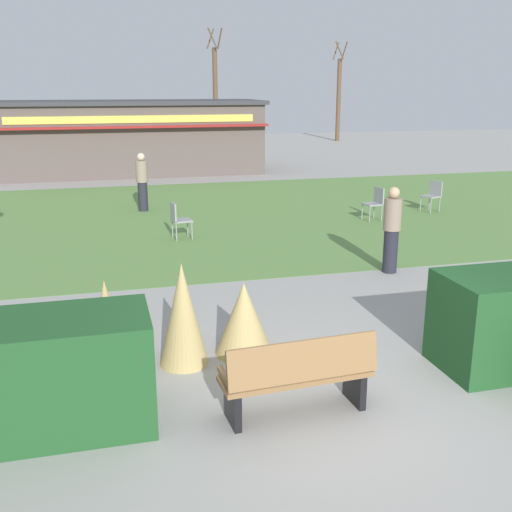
{
  "coord_description": "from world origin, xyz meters",
  "views": [
    {
      "loc": [
        -2.47,
        -5.75,
        3.52
      ],
      "look_at": [
        -0.21,
        2.94,
        1.0
      ],
      "focal_mm": 42.45,
      "sensor_mm": 36.0,
      "label": 1
    }
  ],
  "objects_px": {
    "cafe_chair_east": "(178,217)",
    "tree_left_bg": "(339,98)",
    "food_kiosk": "(132,137)",
    "parked_car_center_slot": "(156,143)",
    "cafe_chair_center": "(433,193)",
    "person_strolling": "(142,182)",
    "tree_center_bg": "(215,96)",
    "cafe_chair_west": "(375,201)",
    "parked_car_west_slot": "(50,145)",
    "park_bench": "(298,376)",
    "person_standing": "(392,229)"
  },
  "relations": [
    {
      "from": "cafe_chair_west",
      "to": "tree_left_bg",
      "type": "relative_size",
      "value": 0.14
    },
    {
      "from": "cafe_chair_center",
      "to": "parked_car_west_slot",
      "type": "distance_m",
      "value": 20.74
    },
    {
      "from": "person_strolling",
      "to": "tree_center_bg",
      "type": "relative_size",
      "value": 0.25
    },
    {
      "from": "person_standing",
      "to": "tree_center_bg",
      "type": "distance_m",
      "value": 25.86
    },
    {
      "from": "tree_center_bg",
      "to": "cafe_chair_center",
      "type": "bearing_deg",
      "value": -83.23
    },
    {
      "from": "tree_center_bg",
      "to": "park_bench",
      "type": "bearing_deg",
      "value": -99.29
    },
    {
      "from": "person_strolling",
      "to": "parked_car_center_slot",
      "type": "xyz_separation_m",
      "value": [
        1.84,
        14.96,
        -0.22
      ]
    },
    {
      "from": "cafe_chair_center",
      "to": "tree_left_bg",
      "type": "xyz_separation_m",
      "value": [
        6.34,
        23.05,
        2.27
      ]
    },
    {
      "from": "food_kiosk",
      "to": "tree_center_bg",
      "type": "height_order",
      "value": "tree_center_bg"
    },
    {
      "from": "parked_car_west_slot",
      "to": "park_bench",
      "type": "bearing_deg",
      "value": -81.09
    },
    {
      "from": "person_standing",
      "to": "tree_left_bg",
      "type": "bearing_deg",
      "value": 10.94
    },
    {
      "from": "cafe_chair_east",
      "to": "cafe_chair_center",
      "type": "xyz_separation_m",
      "value": [
        7.62,
        1.47,
        0.0
      ]
    },
    {
      "from": "person_strolling",
      "to": "cafe_chair_east",
      "type": "bearing_deg",
      "value": 55.28
    },
    {
      "from": "person_standing",
      "to": "parked_car_west_slot",
      "type": "height_order",
      "value": "person_standing"
    },
    {
      "from": "park_bench",
      "to": "food_kiosk",
      "type": "height_order",
      "value": "food_kiosk"
    },
    {
      "from": "food_kiosk",
      "to": "cafe_chair_east",
      "type": "height_order",
      "value": "food_kiosk"
    },
    {
      "from": "cafe_chair_west",
      "to": "person_standing",
      "type": "bearing_deg",
      "value": -111.88
    },
    {
      "from": "park_bench",
      "to": "person_strolling",
      "type": "bearing_deg",
      "value": 93.58
    },
    {
      "from": "person_standing",
      "to": "tree_left_bg",
      "type": "distance_m",
      "value": 30.12
    },
    {
      "from": "person_strolling",
      "to": "parked_car_center_slot",
      "type": "bearing_deg",
      "value": -140.21
    },
    {
      "from": "cafe_chair_west",
      "to": "cafe_chair_east",
      "type": "height_order",
      "value": "same"
    },
    {
      "from": "person_strolling",
      "to": "tree_center_bg",
      "type": "height_order",
      "value": "tree_center_bg"
    },
    {
      "from": "cafe_chair_west",
      "to": "cafe_chair_east",
      "type": "distance_m",
      "value": 5.53
    },
    {
      "from": "cafe_chair_center",
      "to": "person_strolling",
      "type": "relative_size",
      "value": 0.53
    },
    {
      "from": "food_kiosk",
      "to": "cafe_chair_center",
      "type": "height_order",
      "value": "food_kiosk"
    },
    {
      "from": "park_bench",
      "to": "tree_left_bg",
      "type": "bearing_deg",
      "value": 67.33
    },
    {
      "from": "cafe_chair_east",
      "to": "person_strolling",
      "type": "xyz_separation_m",
      "value": [
        -0.55,
        3.67,
        0.33
      ]
    },
    {
      "from": "cafe_chair_east",
      "to": "person_strolling",
      "type": "relative_size",
      "value": 0.53
    },
    {
      "from": "parked_car_center_slot",
      "to": "tree_left_bg",
      "type": "xyz_separation_m",
      "value": [
        12.66,
        5.9,
        2.16
      ]
    },
    {
      "from": "person_strolling",
      "to": "parked_car_center_slot",
      "type": "height_order",
      "value": "person_strolling"
    },
    {
      "from": "cafe_chair_west",
      "to": "person_standing",
      "type": "distance_m",
      "value": 4.86
    },
    {
      "from": "cafe_chair_east",
      "to": "tree_left_bg",
      "type": "xyz_separation_m",
      "value": [
        13.96,
        24.52,
        2.27
      ]
    },
    {
      "from": "food_kiosk",
      "to": "cafe_chair_west",
      "type": "height_order",
      "value": "food_kiosk"
    },
    {
      "from": "parked_car_center_slot",
      "to": "tree_left_bg",
      "type": "relative_size",
      "value": 0.69
    },
    {
      "from": "parked_car_west_slot",
      "to": "parked_car_center_slot",
      "type": "height_order",
      "value": "same"
    },
    {
      "from": "tree_center_bg",
      "to": "cafe_chair_west",
      "type": "bearing_deg",
      "value": -89.22
    },
    {
      "from": "cafe_chair_center",
      "to": "tree_left_bg",
      "type": "height_order",
      "value": "tree_left_bg"
    },
    {
      "from": "cafe_chair_east",
      "to": "parked_car_center_slot",
      "type": "bearing_deg",
      "value": 86.03
    },
    {
      "from": "park_bench",
      "to": "cafe_chair_center",
      "type": "xyz_separation_m",
      "value": [
        7.41,
        9.86,
        0.05
      ]
    },
    {
      "from": "food_kiosk",
      "to": "park_bench",
      "type": "bearing_deg",
      "value": -88.53
    },
    {
      "from": "food_kiosk",
      "to": "parked_car_center_slot",
      "type": "relative_size",
      "value": 2.49
    },
    {
      "from": "cafe_chair_west",
      "to": "person_strolling",
      "type": "relative_size",
      "value": 0.53
    },
    {
      "from": "food_kiosk",
      "to": "person_strolling",
      "type": "distance_m",
      "value": 8.33
    },
    {
      "from": "park_bench",
      "to": "tree_left_bg",
      "type": "distance_m",
      "value": 35.74
    },
    {
      "from": "food_kiosk",
      "to": "person_strolling",
      "type": "xyz_separation_m",
      "value": [
        -0.23,
        -8.3,
        -0.64
      ]
    },
    {
      "from": "food_kiosk",
      "to": "parked_car_west_slot",
      "type": "distance_m",
      "value": 7.68
    },
    {
      "from": "food_kiosk",
      "to": "person_standing",
      "type": "distance_m",
      "value": 16.19
    },
    {
      "from": "cafe_chair_east",
      "to": "tree_left_bg",
      "type": "bearing_deg",
      "value": 60.36
    },
    {
      "from": "cafe_chair_east",
      "to": "tree_center_bg",
      "type": "bearing_deg",
      "value": 76.75
    },
    {
      "from": "cafe_chair_center",
      "to": "parked_car_west_slot",
      "type": "height_order",
      "value": "parked_car_west_slot"
    }
  ]
}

